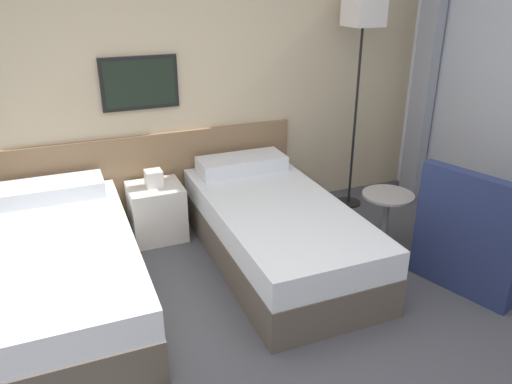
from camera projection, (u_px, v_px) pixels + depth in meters
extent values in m
plane|color=#47474C|center=(280.00, 373.00, 2.89)|extent=(16.00, 16.00, 0.00)
cube|color=#C6B28E|center=(173.00, 74.00, 4.26)|extent=(10.00, 0.06, 2.70)
cube|color=#846647|center=(149.00, 181.00, 4.48)|extent=(2.73, 0.04, 0.85)
cube|color=black|center=(140.00, 83.00, 4.14)|extent=(0.64, 0.03, 0.44)
cube|color=black|center=(140.00, 83.00, 4.12)|extent=(0.58, 0.01, 0.38)
cube|color=#8E939E|center=(426.00, 67.00, 4.78)|extent=(0.10, 0.24, 2.64)
cube|color=brown|center=(66.00, 287.00, 3.44)|extent=(0.97, 2.01, 0.30)
cube|color=silver|center=(60.00, 255.00, 3.34)|extent=(0.96, 1.99, 0.21)
cube|color=silver|center=(53.00, 190.00, 3.93)|extent=(0.78, 0.34, 0.13)
cube|color=brown|center=(276.00, 244.00, 3.99)|extent=(0.97, 2.01, 0.30)
cube|color=silver|center=(277.00, 216.00, 3.89)|extent=(0.96, 1.99, 0.21)
cube|color=silver|center=(242.00, 164.00, 4.48)|extent=(0.78, 0.34, 0.13)
cube|color=beige|center=(157.00, 211.00, 4.33)|extent=(0.45, 0.42, 0.48)
cube|color=silver|center=(154.00, 178.00, 4.20)|extent=(0.14, 0.14, 0.14)
cylinder|color=black|center=(348.00, 202.00, 5.06)|extent=(0.24, 0.24, 0.02)
cylinder|color=black|center=(355.00, 120.00, 4.72)|extent=(0.02, 0.02, 1.69)
cube|color=silver|center=(364.00, 10.00, 4.33)|extent=(0.29, 0.29, 0.28)
cylinder|color=gray|center=(382.00, 247.00, 4.23)|extent=(0.27, 0.27, 0.01)
cylinder|color=gray|center=(385.00, 222.00, 4.13)|extent=(0.05, 0.05, 0.46)
cylinder|color=gray|center=(388.00, 195.00, 4.04)|extent=(0.42, 0.42, 0.02)
cube|color=navy|center=(482.00, 249.00, 3.76)|extent=(0.92, 0.94, 0.45)
cube|color=navy|center=(471.00, 206.00, 3.40)|extent=(0.33, 0.74, 0.45)
cube|color=navy|center=(449.00, 197.00, 3.87)|extent=(0.61, 0.28, 0.18)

